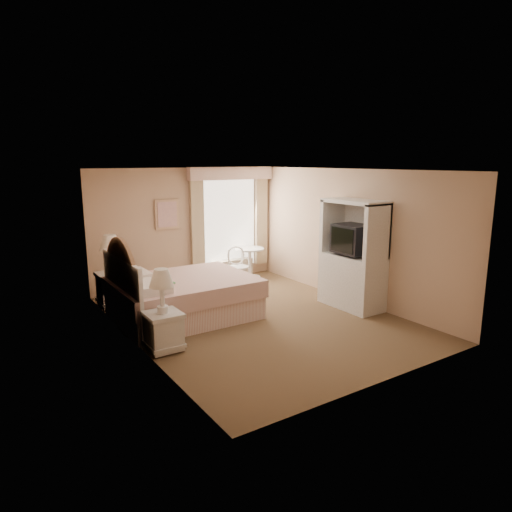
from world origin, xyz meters
TOP-DOWN VIEW (x-y plane):
  - room at (0.00, 0.00)m, footprint 4.21×5.51m
  - window at (1.05, 2.65)m, footprint 2.05×0.22m
  - framed_art at (-0.45, 2.71)m, footprint 0.52×0.04m
  - bed at (-1.11, 0.75)m, footprint 2.30×1.81m
  - nightstand_near at (-1.84, -0.40)m, footprint 0.48×0.48m
  - nightstand_far at (-1.84, 2.04)m, footprint 0.54×0.54m
  - round_table at (1.38, 2.40)m, footprint 0.66×0.66m
  - cafe_chair at (0.78, 1.93)m, footprint 0.44×0.44m
  - armoire at (1.81, -0.42)m, footprint 0.59×1.19m

SIDE VIEW (x-z plane):
  - bed at x=-1.11m, z-range -0.42..1.18m
  - nightstand_near at x=-1.84m, z-range -0.14..1.03m
  - round_table at x=1.38m, z-range 0.12..0.81m
  - nightstand_far at x=-1.84m, z-range -0.16..1.15m
  - cafe_chair at x=0.78m, z-range 0.07..0.93m
  - armoire at x=1.81m, z-range -0.17..1.80m
  - room at x=0.00m, z-range -0.01..2.50m
  - window at x=1.05m, z-range 0.09..2.60m
  - framed_art at x=-0.45m, z-range 1.24..1.86m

